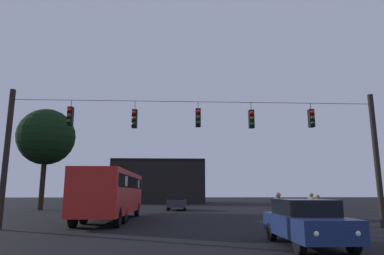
# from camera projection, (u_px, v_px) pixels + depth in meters

# --- Properties ---
(ground_plane) EXTENTS (168.00, 168.00, 0.00)m
(ground_plane) POSITION_uv_depth(u_px,v_px,m) (187.00, 213.00, 28.56)
(ground_plane) COLOR black
(ground_plane) RESTS_ON ground
(overhead_signal_span) EXTENTS (19.13, 0.44, 6.93)m
(overhead_signal_span) POSITION_uv_depth(u_px,v_px,m) (196.00, 144.00, 17.07)
(overhead_signal_span) COLOR black
(overhead_signal_span) RESTS_ON ground
(city_bus) EXTENTS (2.61, 11.02, 3.00)m
(city_bus) POSITION_uv_depth(u_px,v_px,m) (113.00, 190.00, 21.26)
(city_bus) COLOR #B21E19
(city_bus) RESTS_ON ground
(car_near_right) EXTENTS (1.81, 4.34, 1.52)m
(car_near_right) POSITION_uv_depth(u_px,v_px,m) (306.00, 222.00, 11.17)
(car_near_right) COLOR navy
(car_near_right) RESTS_ON ground
(car_far_left) EXTENTS (1.98, 4.40, 1.52)m
(car_far_left) POSITION_uv_depth(u_px,v_px,m) (177.00, 202.00, 33.22)
(car_far_left) COLOR #2D2D33
(car_far_left) RESTS_ON ground
(pedestrian_crossing_left) EXTENTS (0.35, 0.42, 1.75)m
(pedestrian_crossing_left) POSITION_uv_depth(u_px,v_px,m) (279.00, 210.00, 14.86)
(pedestrian_crossing_left) COLOR black
(pedestrian_crossing_left) RESTS_ON ground
(pedestrian_crossing_center) EXTENTS (0.31, 0.40, 1.64)m
(pedestrian_crossing_center) POSITION_uv_depth(u_px,v_px,m) (318.00, 210.00, 15.97)
(pedestrian_crossing_center) COLOR black
(pedestrian_crossing_center) RESTS_ON ground
(pedestrian_crossing_right) EXTENTS (0.36, 0.42, 1.72)m
(pedestrian_crossing_right) POSITION_uv_depth(u_px,v_px,m) (312.00, 207.00, 18.40)
(pedestrian_crossing_right) COLOR black
(pedestrian_crossing_right) RESTS_ON ground
(corner_building) EXTENTS (14.51, 10.32, 6.84)m
(corner_building) POSITION_uv_depth(u_px,v_px,m) (159.00, 182.00, 55.66)
(corner_building) COLOR black
(corner_building) RESTS_ON ground
(tree_left_silhouette) EXTENTS (5.75, 5.75, 10.23)m
(tree_left_silhouette) POSITION_uv_depth(u_px,v_px,m) (46.00, 137.00, 34.42)
(tree_left_silhouette) COLOR black
(tree_left_silhouette) RESTS_ON ground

